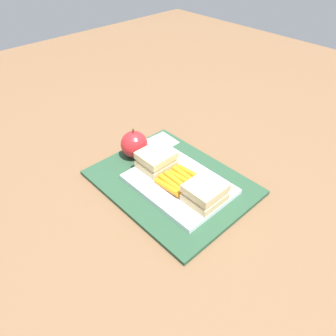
# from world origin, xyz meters

# --- Properties ---
(ground_plane) EXTENTS (2.40, 2.40, 0.00)m
(ground_plane) POSITION_xyz_m (0.00, 0.00, 0.00)
(ground_plane) COLOR brown
(lunchbag_mat) EXTENTS (0.36, 0.28, 0.01)m
(lunchbag_mat) POSITION_xyz_m (0.00, 0.00, 0.01)
(lunchbag_mat) COLOR #284C33
(lunchbag_mat) RESTS_ON ground_plane
(food_tray) EXTENTS (0.23, 0.17, 0.01)m
(food_tray) POSITION_xyz_m (-0.03, 0.00, 0.02)
(food_tray) COLOR white
(food_tray) RESTS_ON lunchbag_mat
(sandwich_half_left) EXTENTS (0.07, 0.08, 0.04)m
(sandwich_half_left) POSITION_xyz_m (-0.10, 0.00, 0.04)
(sandwich_half_left) COLOR #DBC189
(sandwich_half_left) RESTS_ON food_tray
(sandwich_half_right) EXTENTS (0.07, 0.08, 0.04)m
(sandwich_half_right) POSITION_xyz_m (0.05, 0.00, 0.04)
(sandwich_half_right) COLOR #DBC189
(sandwich_half_right) RESTS_ON food_tray
(carrot_sticks_bundle) EXTENTS (0.08, 0.09, 0.02)m
(carrot_sticks_bundle) POSITION_xyz_m (-0.02, 0.00, 0.03)
(carrot_sticks_bundle) COLOR orange
(carrot_sticks_bundle) RESTS_ON food_tray
(apple) EXTENTS (0.07, 0.07, 0.08)m
(apple) POSITION_xyz_m (0.14, 0.00, 0.04)
(apple) COLOR red
(apple) RESTS_ON lunchbag_mat
(paper_napkin) EXTENTS (0.07, 0.07, 0.00)m
(paper_napkin) POSITION_xyz_m (0.14, -0.09, 0.01)
(paper_napkin) COLOR white
(paper_napkin) RESTS_ON lunchbag_mat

